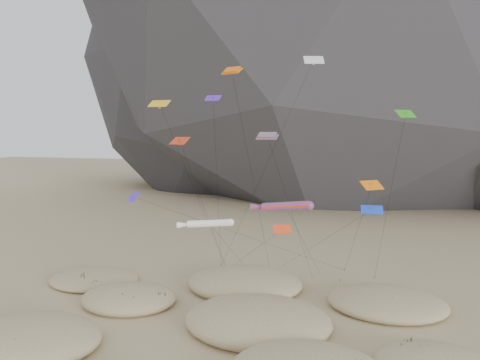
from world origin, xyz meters
name	(u,v)px	position (x,y,z in m)	size (l,w,h in m)	color
ground	(222,350)	(0.00, 0.00, 0.00)	(500.00, 500.00, 0.00)	#CCB789
dunes	(226,320)	(-1.21, 4.92, 0.65)	(51.86, 38.93, 3.44)	#CCB789
dune_grass	(231,325)	(-0.24, 3.46, 0.86)	(41.79, 28.56, 1.52)	black
kite_stakes	(291,273)	(2.03, 24.18, 0.15)	(21.73, 7.50, 0.30)	#3F2D1E
rainbow_tube_kite	(283,206)	(3.34, 11.39, 11.56)	(7.17, 14.82, 12.36)	#FF371A
white_tube_kite	(207,224)	(-5.03, 9.78, 9.47)	(6.52, 13.45, 10.12)	white
orange_parafoil	(233,74)	(-2.59, 11.81, 26.02)	(2.65, 14.69, 26.87)	#DC620B
multi_parafoil	(268,139)	(2.04, 9.37, 19.00)	(4.30, 14.66, 19.70)	red
delta_kites	(261,152)	(0.78, 11.59, 17.49)	(33.25, 23.81, 28.20)	silver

